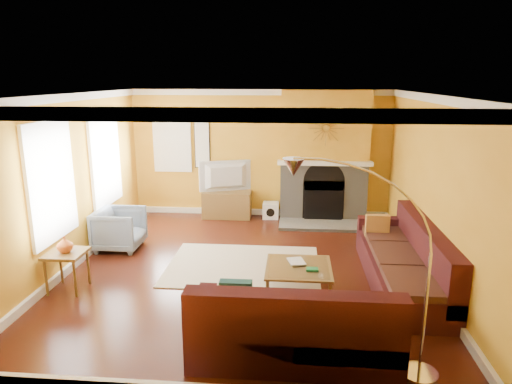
# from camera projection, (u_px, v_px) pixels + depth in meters

# --- Properties ---
(floor) EXTENTS (5.50, 6.00, 0.02)m
(floor) POSITION_uv_depth(u_px,v_px,m) (246.00, 270.00, 7.19)
(floor) COLOR #4F1D10
(floor) RESTS_ON ground
(ceiling) EXTENTS (5.50, 6.00, 0.02)m
(ceiling) POSITION_uv_depth(u_px,v_px,m) (245.00, 94.00, 6.53)
(ceiling) COLOR white
(ceiling) RESTS_ON ground
(wall_back) EXTENTS (5.50, 0.02, 2.70)m
(wall_back) POSITION_uv_depth(u_px,v_px,m) (260.00, 154.00, 9.77)
(wall_back) COLOR gold
(wall_back) RESTS_ON ground
(wall_front) EXTENTS (5.50, 0.02, 2.70)m
(wall_front) POSITION_uv_depth(u_px,v_px,m) (208.00, 266.00, 3.95)
(wall_front) COLOR gold
(wall_front) RESTS_ON ground
(wall_left) EXTENTS (0.02, 6.00, 2.70)m
(wall_left) POSITION_uv_depth(u_px,v_px,m) (69.00, 183.00, 7.08)
(wall_left) COLOR gold
(wall_left) RESTS_ON ground
(wall_right) EXTENTS (0.02, 6.00, 2.70)m
(wall_right) POSITION_uv_depth(u_px,v_px,m) (434.00, 190.00, 6.63)
(wall_right) COLOR gold
(wall_right) RESTS_ON ground
(baseboard) EXTENTS (5.50, 6.00, 0.12)m
(baseboard) POSITION_uv_depth(u_px,v_px,m) (246.00, 266.00, 7.17)
(baseboard) COLOR white
(baseboard) RESTS_ON floor
(crown_molding) EXTENTS (5.50, 6.00, 0.12)m
(crown_molding) POSITION_uv_depth(u_px,v_px,m) (245.00, 99.00, 6.54)
(crown_molding) COLOR white
(crown_molding) RESTS_ON ceiling
(window_left_near) EXTENTS (0.06, 1.22, 1.72)m
(window_left_near) POSITION_uv_depth(u_px,v_px,m) (104.00, 159.00, 8.30)
(window_left_near) COLOR white
(window_left_near) RESTS_ON wall_left
(window_left_far) EXTENTS (0.06, 1.22, 1.72)m
(window_left_far) POSITION_uv_depth(u_px,v_px,m) (50.00, 182.00, 6.46)
(window_left_far) COLOR white
(window_left_far) RESTS_ON wall_left
(window_back) EXTENTS (0.82, 0.06, 1.22)m
(window_back) POSITION_uv_depth(u_px,v_px,m) (172.00, 144.00, 9.82)
(window_back) COLOR white
(window_back) RESTS_ON wall_back
(wall_art) EXTENTS (0.34, 0.04, 1.14)m
(wall_art) POSITION_uv_depth(u_px,v_px,m) (202.00, 142.00, 9.77)
(wall_art) COLOR white
(wall_art) RESTS_ON wall_back
(fireplace) EXTENTS (1.80, 0.40, 2.70)m
(fireplace) POSITION_uv_depth(u_px,v_px,m) (324.00, 156.00, 9.45)
(fireplace) COLOR gray
(fireplace) RESTS_ON floor
(mantel) EXTENTS (1.92, 0.22, 0.08)m
(mantel) POSITION_uv_depth(u_px,v_px,m) (325.00, 163.00, 9.25)
(mantel) COLOR white
(mantel) RESTS_ON fireplace
(hearth) EXTENTS (1.80, 0.70, 0.06)m
(hearth) POSITION_uv_depth(u_px,v_px,m) (324.00, 225.00, 9.24)
(hearth) COLOR gray
(hearth) RESTS_ON floor
(sunburst) EXTENTS (0.70, 0.04, 0.70)m
(sunburst) POSITION_uv_depth(u_px,v_px,m) (326.00, 128.00, 9.08)
(sunburst) COLOR olive
(sunburst) RESTS_ON fireplace
(rug) EXTENTS (2.40, 1.80, 0.02)m
(rug) POSITION_uv_depth(u_px,v_px,m) (243.00, 266.00, 7.30)
(rug) COLOR beige
(rug) RESTS_ON floor
(sectional_sofa) EXTENTS (3.09, 3.78, 0.90)m
(sectional_sofa) POSITION_uv_depth(u_px,v_px,m) (327.00, 266.00, 6.19)
(sectional_sofa) COLOR #3E1417
(sectional_sofa) RESTS_ON floor
(coffee_table) EXTENTS (0.92, 0.92, 0.36)m
(coffee_table) POSITION_uv_depth(u_px,v_px,m) (298.00, 278.00, 6.44)
(coffee_table) COLOR white
(coffee_table) RESTS_ON floor
(media_console) EXTENTS (1.03, 0.46, 0.57)m
(media_console) POSITION_uv_depth(u_px,v_px,m) (227.00, 204.00, 9.81)
(media_console) COLOR brown
(media_console) RESTS_ON floor
(tv) EXTENTS (1.12, 0.53, 0.66)m
(tv) POSITION_uv_depth(u_px,v_px,m) (227.00, 177.00, 9.66)
(tv) COLOR black
(tv) RESTS_ON media_console
(subwoofer) EXTENTS (0.33, 0.33, 0.33)m
(subwoofer) POSITION_uv_depth(u_px,v_px,m) (271.00, 210.00, 9.79)
(subwoofer) COLOR white
(subwoofer) RESTS_ON floor
(armchair) EXTENTS (0.79, 0.77, 0.72)m
(armchair) POSITION_uv_depth(u_px,v_px,m) (119.00, 229.00, 7.97)
(armchair) COLOR slate
(armchair) RESTS_ON floor
(side_table) EXTENTS (0.52, 0.52, 0.57)m
(side_table) POSITION_uv_depth(u_px,v_px,m) (68.00, 271.00, 6.43)
(side_table) COLOR brown
(side_table) RESTS_ON floor
(vase) EXTENTS (0.22, 0.22, 0.23)m
(vase) POSITION_uv_depth(u_px,v_px,m) (65.00, 244.00, 6.33)
(vase) COLOR orange
(vase) RESTS_ON side_table
(book) EXTENTS (0.29, 0.34, 0.03)m
(book) POSITION_uv_depth(u_px,v_px,m) (289.00, 262.00, 6.50)
(book) COLOR white
(book) RESTS_ON coffee_table
(arc_lamp) EXTENTS (1.40, 0.36, 2.21)m
(arc_lamp) POSITION_uv_depth(u_px,v_px,m) (365.00, 274.00, 4.38)
(arc_lamp) COLOR silver
(arc_lamp) RESTS_ON floor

